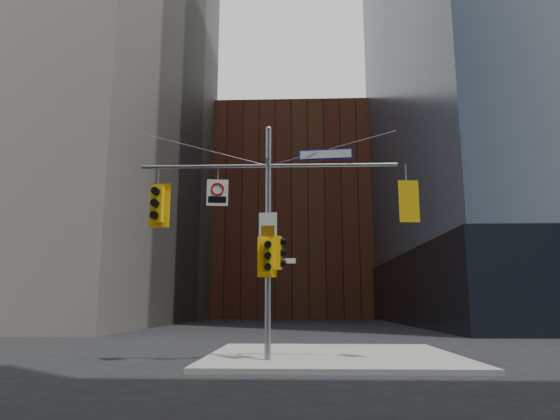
# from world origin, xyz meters

# --- Properties ---
(ground) EXTENTS (160.00, 160.00, 0.00)m
(ground) POSITION_xyz_m (0.00, 0.00, 0.00)
(ground) COLOR black
(ground) RESTS_ON ground
(sidewalk_corner) EXTENTS (8.00, 8.00, 0.15)m
(sidewalk_corner) POSITION_xyz_m (2.00, 4.00, 0.07)
(sidewalk_corner) COLOR gray
(sidewalk_corner) RESTS_ON ground
(brick_midrise) EXTENTS (26.00, 20.00, 28.00)m
(brick_midrise) POSITION_xyz_m (0.00, 58.00, 14.00)
(brick_midrise) COLOR brown
(brick_midrise) RESTS_ON ground
(signal_assembly) EXTENTS (8.00, 0.80, 7.30)m
(signal_assembly) POSITION_xyz_m (0.00, 1.99, 4.42)
(signal_assembly) COLOR gray
(signal_assembly) RESTS_ON ground
(traffic_light_west_arm) EXTENTS (0.67, 0.56, 1.40)m
(traffic_light_west_arm) POSITION_xyz_m (-3.46, 2.01, 4.80)
(traffic_light_west_arm) COLOR yellow
(traffic_light_west_arm) RESTS_ON ground
(traffic_light_east_arm) EXTENTS (0.61, 0.51, 1.28)m
(traffic_light_east_arm) POSITION_xyz_m (4.25, 1.99, 4.80)
(traffic_light_east_arm) COLOR yellow
(traffic_light_east_arm) RESTS_ON ground
(traffic_light_pole_side) EXTENTS (0.42, 0.36, 1.00)m
(traffic_light_pole_side) POSITION_xyz_m (0.32, 1.99, 3.27)
(traffic_light_pole_side) COLOR yellow
(traffic_light_pole_side) RESTS_ON ground
(traffic_light_pole_front) EXTENTS (0.58, 0.49, 1.22)m
(traffic_light_pole_front) POSITION_xyz_m (-0.00, 1.73, 3.14)
(traffic_light_pole_front) COLOR yellow
(traffic_light_pole_front) RESTS_ON ground
(street_sign_blade) EXTENTS (1.69, 0.21, 0.33)m
(street_sign_blade) POSITION_xyz_m (1.79, 2.00, 6.35)
(street_sign_blade) COLOR #101D99
(street_sign_blade) RESTS_ON ground
(regulatory_sign_arm) EXTENTS (0.66, 0.13, 0.83)m
(regulatory_sign_arm) POSITION_xyz_m (-1.58, 1.97, 5.18)
(regulatory_sign_arm) COLOR silver
(regulatory_sign_arm) RESTS_ON ground
(regulatory_sign_pole) EXTENTS (0.55, 0.09, 0.72)m
(regulatory_sign_pole) POSITION_xyz_m (0.00, 1.88, 4.11)
(regulatory_sign_pole) COLOR silver
(regulatory_sign_pole) RESTS_ON ground
(street_blade_ew) EXTENTS (0.77, 0.14, 0.15)m
(street_blade_ew) POSITION_xyz_m (0.45, 2.00, 3.03)
(street_blade_ew) COLOR silver
(street_blade_ew) RESTS_ON ground
(street_blade_ns) EXTENTS (0.07, 0.81, 0.16)m
(street_blade_ns) POSITION_xyz_m (0.00, 2.45, 2.87)
(street_blade_ns) COLOR #145926
(street_blade_ns) RESTS_ON ground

